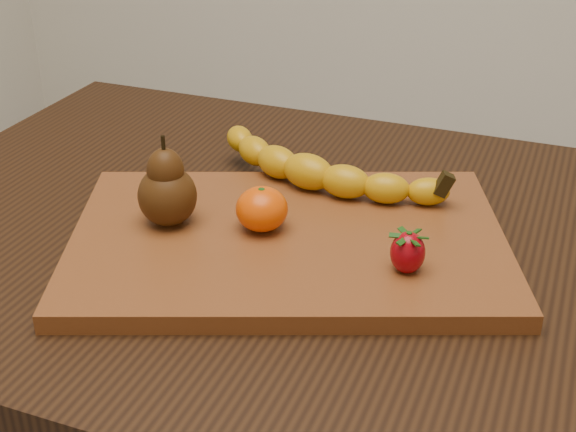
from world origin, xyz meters
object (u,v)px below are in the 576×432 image
at_px(mandarin, 262,209).
at_px(cutting_board, 288,241).
at_px(table, 304,305).
at_px(pear, 166,181).

bearing_deg(mandarin, cutting_board, 2.59).
height_order(table, mandarin, mandarin).
relative_size(table, mandarin, 18.27).
bearing_deg(mandarin, pear, -166.98).
xyz_separation_m(pear, mandarin, (0.10, 0.02, -0.03)).
distance_m(table, mandarin, 0.15).
bearing_deg(table, cutting_board, -93.83).
height_order(pear, mandarin, pear).
relative_size(pear, mandarin, 1.78).
bearing_deg(cutting_board, table, 64.79).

